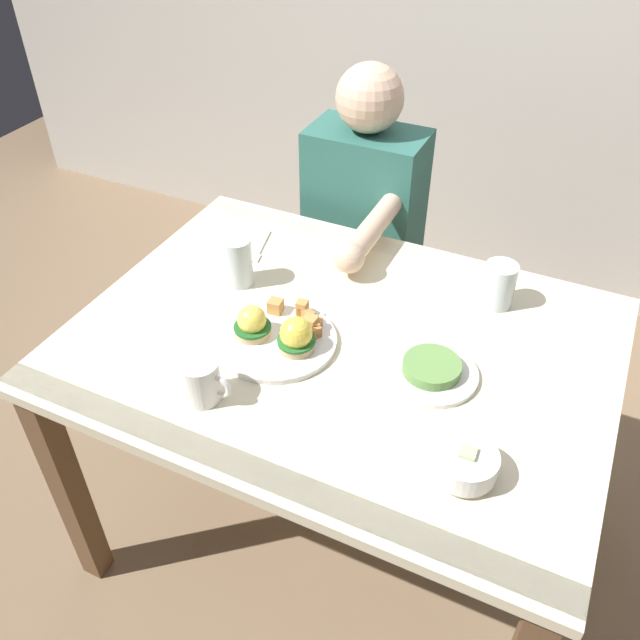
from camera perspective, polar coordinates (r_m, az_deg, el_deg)
ground_plane at (r=2.06m, az=1.29°, el=-17.38°), size 6.00×6.00×0.00m
dining_table at (r=1.57m, az=1.62°, el=-4.62°), size 1.20×0.90×0.74m
eggs_benedict_plate at (r=1.47m, az=-3.59°, el=-1.23°), size 0.27×0.27×0.09m
fruit_bowl at (r=1.24m, az=12.34°, el=-11.99°), size 0.12×0.12×0.06m
coffee_mug at (r=1.35m, az=-10.16°, el=-5.07°), size 0.11×0.08×0.09m
fork at (r=1.80m, az=-5.17°, el=6.17°), size 0.05×0.15×0.00m
water_glass_near at (r=1.63m, az=15.09°, el=2.75°), size 0.08×0.08×0.11m
water_glass_far at (r=1.65m, az=-7.09°, el=4.85°), size 0.07×0.07×0.13m
side_plate at (r=1.42m, az=9.56°, el=-4.30°), size 0.20×0.20×0.04m
diner_person at (r=2.06m, az=3.55°, el=7.94°), size 0.34×0.54×1.14m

